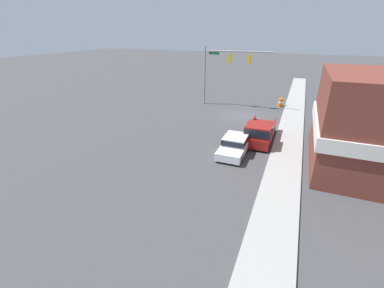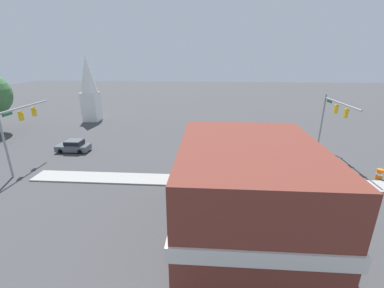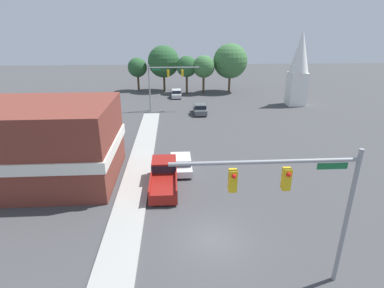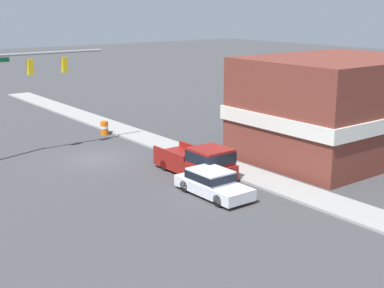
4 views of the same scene
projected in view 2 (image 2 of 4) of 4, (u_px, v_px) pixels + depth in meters
The scene contains 10 objects.
ground_plane at pixel (307, 163), 30.73m from camera, with size 200.00×200.00×0.00m, color #424244.
sidewalk_curb at pixel (327, 185), 25.34m from camera, with size 2.40×60.00×0.14m.
near_signal_assembly at pixel (333, 113), 31.82m from camera, with size 8.61×0.49×7.40m.
far_signal_assembly at pixel (18, 123), 27.73m from camera, with size 7.95×0.49×7.27m.
car_lead at pixel (222, 160), 29.53m from camera, with size 1.93×4.63×1.40m.
car_oncoming at pixel (74, 146), 34.07m from camera, with size 1.88×4.21×1.60m.
pickup_truck_parked at pixel (250, 165), 27.85m from camera, with size 2.15×5.69×1.96m.
construction_barrel at pixel (379, 174), 26.49m from camera, with size 0.63×0.63×1.11m.
corner_brick_building at pixel (247, 191), 17.66m from camera, with size 12.19×9.46×6.71m.
church_steeple at pixel (89, 87), 48.57m from camera, with size 3.17×3.17×12.30m.
Camera 2 is at (-29.19, 11.77, 12.17)m, focal length 24.00 mm.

